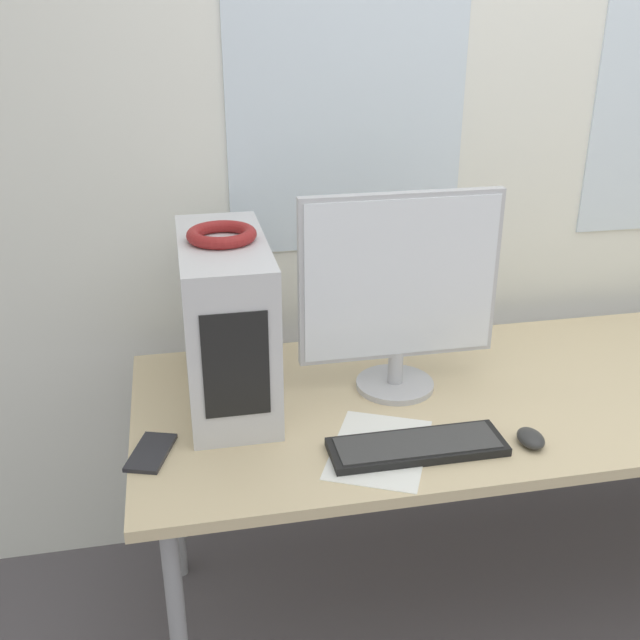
# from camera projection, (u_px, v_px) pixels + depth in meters

# --- Properties ---
(wall_back) EXTENTS (8.00, 0.07, 2.70)m
(wall_back) POSITION_uv_depth(u_px,v_px,m) (523.00, 120.00, 2.24)
(wall_back) COLOR silver
(wall_back) RESTS_ON ground_plane
(desk) EXTENTS (2.39, 0.78, 0.74)m
(desk) POSITION_uv_depth(u_px,v_px,m) (581.00, 395.00, 2.04)
(desk) COLOR #D1BA8E
(desk) RESTS_ON ground_plane
(pc_tower) EXTENTS (0.21, 0.50, 0.42)m
(pc_tower) POSITION_uv_depth(u_px,v_px,m) (226.00, 321.00, 1.86)
(pc_tower) COLOR silver
(pc_tower) RESTS_ON desk
(headphones) EXTENTS (0.17, 0.17, 0.03)m
(headphones) POSITION_uv_depth(u_px,v_px,m) (222.00, 235.00, 1.77)
(headphones) COLOR maroon
(headphones) RESTS_ON pc_tower
(monitor_main) EXTENTS (0.51, 0.21, 0.53)m
(monitor_main) POSITION_uv_depth(u_px,v_px,m) (399.00, 289.00, 1.87)
(monitor_main) COLOR #B7B7BC
(monitor_main) RESTS_ON desk
(keyboard) EXTENTS (0.40, 0.13, 0.02)m
(keyboard) POSITION_uv_depth(u_px,v_px,m) (417.00, 446.00, 1.71)
(keyboard) COLOR black
(keyboard) RESTS_ON desk
(mouse) EXTENTS (0.06, 0.08, 0.03)m
(mouse) POSITION_uv_depth(u_px,v_px,m) (531.00, 438.00, 1.73)
(mouse) COLOR #2D2D2D
(mouse) RESTS_ON desk
(cell_phone) EXTENTS (0.12, 0.17, 0.01)m
(cell_phone) POSITION_uv_depth(u_px,v_px,m) (151.00, 452.00, 1.69)
(cell_phone) COLOR #232328
(cell_phone) RESTS_ON desk
(paper_sheet_left) EXTENTS (0.32, 0.36, 0.00)m
(paper_sheet_left) POSITION_uv_depth(u_px,v_px,m) (379.00, 449.00, 1.71)
(paper_sheet_left) COLOR white
(paper_sheet_left) RESTS_ON desk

